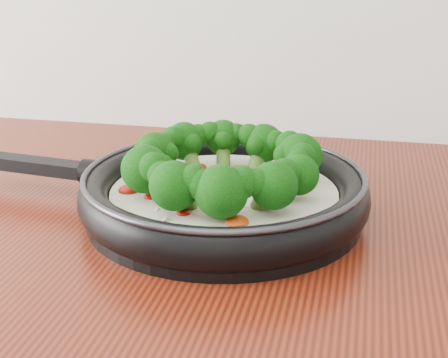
# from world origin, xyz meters

# --- Properties ---
(skillet) EXTENTS (0.56, 0.39, 0.10)m
(skillet) POSITION_xyz_m (-0.04, 1.11, 0.94)
(skillet) COLOR black
(skillet) RESTS_ON counter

